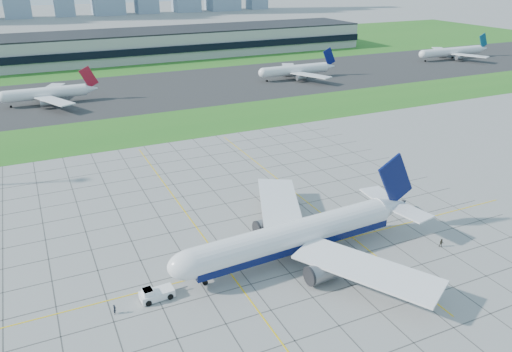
{
  "coord_description": "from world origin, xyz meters",
  "views": [
    {
      "loc": [
        -38.58,
        -75.38,
        52.54
      ],
      "look_at": [
        6.73,
        21.18,
        7.0
      ],
      "focal_mm": 35.0,
      "sensor_mm": 36.0,
      "label": 1
    }
  ],
  "objects_px": {
    "crew_far": "(441,243)",
    "distant_jet_2": "(296,70)",
    "pushback_tug": "(155,294)",
    "crew_near": "(115,309)",
    "distant_jet_3": "(452,52)",
    "airliner": "(296,236)",
    "distant_jet_1": "(48,93)"
  },
  "relations": [
    {
      "from": "airliner",
      "to": "crew_far",
      "type": "distance_m",
      "value": 30.06
    },
    {
      "from": "crew_far",
      "to": "airliner",
      "type": "bearing_deg",
      "value": -158.46
    },
    {
      "from": "crew_far",
      "to": "distant_jet_1",
      "type": "xyz_separation_m",
      "value": [
        -62.51,
        152.18,
        3.58
      ]
    },
    {
      "from": "airliner",
      "to": "distant_jet_2",
      "type": "distance_m",
      "value": 163.18
    },
    {
      "from": "distant_jet_2",
      "to": "crew_near",
      "type": "bearing_deg",
      "value": -128.5
    },
    {
      "from": "distant_jet_1",
      "to": "distant_jet_3",
      "type": "height_order",
      "value": "same"
    },
    {
      "from": "crew_near",
      "to": "crew_far",
      "type": "xyz_separation_m",
      "value": [
        63.3,
        -6.78,
        0.02
      ]
    },
    {
      "from": "airliner",
      "to": "pushback_tug",
      "type": "height_order",
      "value": "airliner"
    },
    {
      "from": "crew_near",
      "to": "crew_far",
      "type": "relative_size",
      "value": 0.97
    },
    {
      "from": "distant_jet_3",
      "to": "crew_near",
      "type": "bearing_deg",
      "value": -145.86
    },
    {
      "from": "pushback_tug",
      "to": "distant_jet_1",
      "type": "height_order",
      "value": "distant_jet_1"
    },
    {
      "from": "airliner",
      "to": "crew_far",
      "type": "height_order",
      "value": "airliner"
    },
    {
      "from": "crew_near",
      "to": "distant_jet_2",
      "type": "bearing_deg",
      "value": -4.07
    },
    {
      "from": "airliner",
      "to": "distant_jet_1",
      "type": "height_order",
      "value": "airliner"
    },
    {
      "from": "crew_near",
      "to": "airliner",
      "type": "bearing_deg",
      "value": -51.63
    },
    {
      "from": "crew_near",
      "to": "distant_jet_3",
      "type": "relative_size",
      "value": 0.03
    },
    {
      "from": "crew_near",
      "to": "crew_far",
      "type": "bearing_deg",
      "value": -61.68
    },
    {
      "from": "crew_near",
      "to": "distant_jet_2",
      "type": "height_order",
      "value": "distant_jet_2"
    },
    {
      "from": "distant_jet_1",
      "to": "distant_jet_2",
      "type": "height_order",
      "value": "same"
    },
    {
      "from": "distant_jet_2",
      "to": "distant_jet_3",
      "type": "bearing_deg",
      "value": 4.47
    },
    {
      "from": "pushback_tug",
      "to": "crew_near",
      "type": "bearing_deg",
      "value": -174.7
    },
    {
      "from": "airliner",
      "to": "pushback_tug",
      "type": "bearing_deg",
      "value": 179.32
    },
    {
      "from": "airliner",
      "to": "distant_jet_2",
      "type": "height_order",
      "value": "airliner"
    },
    {
      "from": "crew_far",
      "to": "distant_jet_2",
      "type": "bearing_deg",
      "value": 110.62
    },
    {
      "from": "pushback_tug",
      "to": "distant_jet_1",
      "type": "relative_size",
      "value": 0.2
    },
    {
      "from": "crew_far",
      "to": "pushback_tug",
      "type": "bearing_deg",
      "value": -148.45
    },
    {
      "from": "crew_far",
      "to": "distant_jet_1",
      "type": "relative_size",
      "value": 0.04
    },
    {
      "from": "airliner",
      "to": "pushback_tug",
      "type": "xyz_separation_m",
      "value": [
        -27.96,
        -1.34,
        -3.68
      ]
    },
    {
      "from": "crew_near",
      "to": "pushback_tug",
      "type": "bearing_deg",
      "value": -46.86
    },
    {
      "from": "pushback_tug",
      "to": "distant_jet_3",
      "type": "bearing_deg",
      "value": 31.38
    },
    {
      "from": "airliner",
      "to": "crew_near",
      "type": "relative_size",
      "value": 31.61
    },
    {
      "from": "pushback_tug",
      "to": "crew_far",
      "type": "bearing_deg",
      "value": -11.35
    }
  ]
}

